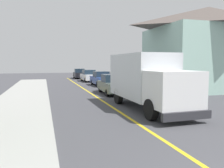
{
  "coord_description": "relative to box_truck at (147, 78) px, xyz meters",
  "views": [
    {
      "loc": [
        -3.9,
        -2.39,
        2.67
      ],
      "look_at": [
        0.01,
        10.65,
        1.4
      ],
      "focal_mm": 36.5,
      "sensor_mm": 36.0,
      "label": 1
    }
  ],
  "objects": [
    {
      "name": "parked_car_furthest",
      "position": [
        0.11,
        26.85,
        -0.97
      ],
      "size": [
        1.93,
        4.45,
        1.67
      ],
      "color": "black",
      "rests_on": "ground"
    },
    {
      "name": "parked_car_near",
      "position": [
        -0.08,
        6.65,
        -0.97
      ],
      "size": [
        1.94,
        4.45,
        1.67
      ],
      "color": "#4C564C",
      "rests_on": "ground"
    },
    {
      "name": "parked_car_mid",
      "position": [
        0.72,
        13.84,
        -0.97
      ],
      "size": [
        1.91,
        4.44,
        1.67
      ],
      "color": "#2D4793",
      "rests_on": "ground"
    },
    {
      "name": "parked_car_far",
      "position": [
        0.46,
        20.1,
        -0.97
      ],
      "size": [
        1.94,
        4.45,
        1.67
      ],
      "color": "silver",
      "rests_on": "ground"
    },
    {
      "name": "box_truck",
      "position": [
        0.0,
        0.0,
        0.0
      ],
      "size": [
        2.53,
        7.22,
        3.2
      ],
      "color": "silver",
      "rests_on": "ground"
    },
    {
      "name": "centre_line_yellow",
      "position": [
        -1.82,
        0.34,
        -1.76
      ],
      "size": [
        0.16,
        56.0,
        0.01
      ],
      "primitive_type": "cube",
      "color": "gold",
      "rests_on": "ground"
    },
    {
      "name": "house_across_street",
      "position": [
        9.94,
        7.11,
        2.46
      ],
      "size": [
        11.83,
        8.29,
        8.14
      ],
      "color": "#9EC6B7",
      "rests_on": "ground"
    }
  ]
}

